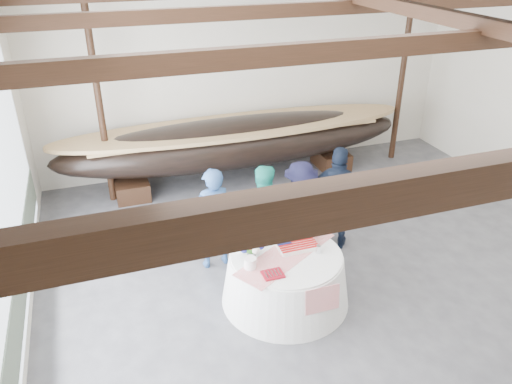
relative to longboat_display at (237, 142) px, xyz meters
name	(u,v)px	position (x,y,z in m)	size (l,w,h in m)	color
floor	(377,313)	(0.66, -5.10, -0.97)	(10.00, 12.00, 0.01)	#3D3D42
wall_back	(252,73)	(0.66, 0.90, 1.28)	(10.00, 0.02, 4.50)	silver
ceiling	(423,0)	(0.66, -5.10, 3.53)	(10.00, 12.00, 0.01)	white
pavilion_structure	(377,33)	(0.66, -4.24, 3.04)	(9.80, 11.76, 4.50)	black
open_bay	(3,236)	(-4.29, -4.10, 0.86)	(0.03, 7.00, 3.20)	silver
longboat_display	(237,142)	(0.00, 0.00, 0.00)	(8.07, 1.61, 1.51)	black
banquet_table	(285,277)	(-0.55, -4.33, -0.54)	(1.99, 1.99, 0.85)	silver
tabletop_items	(280,241)	(-0.60, -4.16, 0.03)	(1.86, 1.41, 0.40)	red
guest_woman_blue	(213,219)	(-1.36, -3.05, -0.05)	(0.67, 0.44, 1.84)	#284B82
guest_woman_teal	(262,213)	(-0.51, -3.11, -0.08)	(0.87, 0.68, 1.78)	teal
guest_man_left	(300,205)	(0.27, -2.96, -0.13)	(1.08, 0.62, 1.67)	black
guest_man_right	(338,199)	(0.89, -3.20, 0.01)	(1.14, 0.48, 1.95)	black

